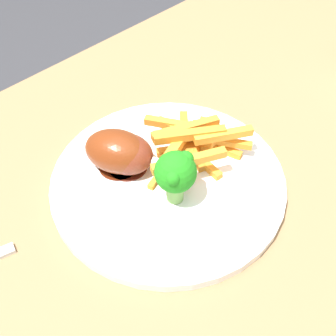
# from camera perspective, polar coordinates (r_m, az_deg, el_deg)

# --- Properties ---
(dining_table) EXTENTS (1.29, 0.65, 0.74)m
(dining_table) POSITION_cam_1_polar(r_m,az_deg,el_deg) (0.66, 3.42, -7.61)
(dining_table) COLOR #8E6B47
(dining_table) RESTS_ON ground_plane
(dinner_plate) EXTENTS (0.29, 0.29, 0.01)m
(dinner_plate) POSITION_cam_1_polar(r_m,az_deg,el_deg) (0.56, 0.00, -1.77)
(dinner_plate) COLOR white
(dinner_plate) RESTS_ON dining_table
(broccoli_floret_front) EXTENTS (0.05, 0.05, 0.07)m
(broccoli_floret_front) POSITION_cam_1_polar(r_m,az_deg,el_deg) (0.50, 1.00, -0.60)
(broccoli_floret_front) COLOR #7CAF56
(broccoli_floret_front) RESTS_ON dinner_plate
(carrot_fries_pile) EXTENTS (0.14, 0.13, 0.05)m
(carrot_fries_pile) POSITION_cam_1_polar(r_m,az_deg,el_deg) (0.57, 2.95, 3.16)
(carrot_fries_pile) COLOR orange
(carrot_fries_pile) RESTS_ON dinner_plate
(chicken_drumstick_near) EXTENTS (0.08, 0.11, 0.05)m
(chicken_drumstick_near) POSITION_cam_1_polar(r_m,az_deg,el_deg) (0.55, -4.82, 1.64)
(chicken_drumstick_near) COLOR #501B11
(chicken_drumstick_near) RESTS_ON dinner_plate
(chicken_drumstick_far) EXTENTS (0.09, 0.13, 0.05)m
(chicken_drumstick_far) POSITION_cam_1_polar(r_m,az_deg,el_deg) (0.56, -5.96, 1.96)
(chicken_drumstick_far) COLOR #4E1A0A
(chicken_drumstick_far) RESTS_ON dinner_plate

